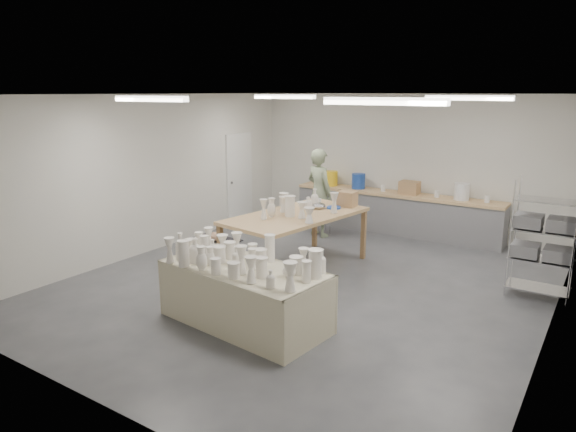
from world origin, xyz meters
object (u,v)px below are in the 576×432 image
Objects in this scene: work_table at (301,214)px; red_stool at (325,220)px; potter at (319,193)px; drying_table at (244,292)px.

red_stool is (-0.75, 2.24, -0.68)m from work_table.
work_table is 1.48× the size of potter.
work_table is 2.11m from potter.
potter is at bearing 113.30° from drying_table.
drying_table is at bearing -67.42° from work_table.
red_stool is (0.00, 0.27, -0.65)m from potter.
red_stool is at bearing -71.28° from potter.
drying_table is 4.80m from red_stool.
drying_table is 0.85× the size of work_table.
drying_table is 2.49m from work_table.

